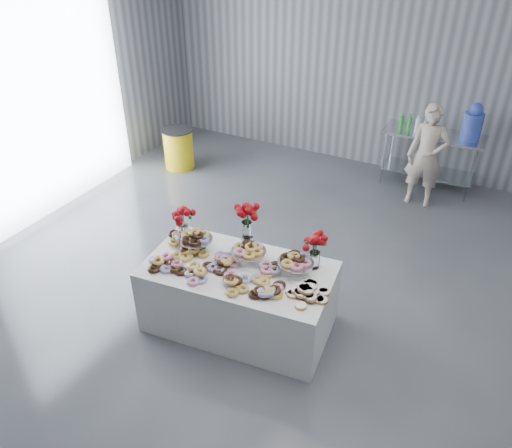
# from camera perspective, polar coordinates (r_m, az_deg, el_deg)

# --- Properties ---
(ground) EXTENTS (9.00, 9.00, 0.00)m
(ground) POSITION_cam_1_polar(r_m,az_deg,el_deg) (5.45, 1.37, -11.92)
(ground) COLOR #393C41
(ground) RESTS_ON ground
(room_walls) EXTENTS (8.04, 9.04, 4.02)m
(room_walls) POSITION_cam_1_polar(r_m,az_deg,el_deg) (4.25, -1.16, 16.45)
(room_walls) COLOR gray
(room_walls) RESTS_ON ground
(display_table) EXTENTS (1.99, 1.19, 0.75)m
(display_table) POSITION_cam_1_polar(r_m,az_deg,el_deg) (5.26, -1.96, -8.30)
(display_table) COLOR white
(display_table) RESTS_ON ground
(prep_table) EXTENTS (1.50, 0.60, 0.90)m
(prep_table) POSITION_cam_1_polar(r_m,az_deg,el_deg) (8.30, 19.37, 7.97)
(prep_table) COLOR silver
(prep_table) RESTS_ON ground
(donut_mounds) EXTENTS (1.88, 0.98, 0.09)m
(donut_mounds) POSITION_cam_1_polar(r_m,az_deg,el_deg) (4.97, -2.33, -4.96)
(donut_mounds) COLOR #E4BA53
(donut_mounds) RESTS_ON display_table
(cake_stand_left) EXTENTS (0.36, 0.36, 0.17)m
(cake_stand_left) POSITION_cam_1_polar(r_m,az_deg,el_deg) (5.26, -6.92, -1.54)
(cake_stand_left) COLOR silver
(cake_stand_left) RESTS_ON display_table
(cake_stand_mid) EXTENTS (0.36, 0.36, 0.17)m
(cake_stand_mid) POSITION_cam_1_polar(r_m,az_deg,el_deg) (5.04, -0.87, -2.97)
(cake_stand_mid) COLOR silver
(cake_stand_mid) RESTS_ON display_table
(cake_stand_right) EXTENTS (0.36, 0.36, 0.17)m
(cake_stand_right) POSITION_cam_1_polar(r_m,az_deg,el_deg) (4.90, 4.55, -4.21)
(cake_stand_right) COLOR silver
(cake_stand_right) RESTS_ON display_table
(danish_pile) EXTENTS (0.48, 0.48, 0.11)m
(danish_pile) POSITION_cam_1_polar(r_m,az_deg,el_deg) (4.69, 5.72, -7.62)
(danish_pile) COLOR white
(danish_pile) RESTS_ON display_table
(bouquet_left) EXTENTS (0.26, 0.26, 0.42)m
(bouquet_left) POSITION_cam_1_polar(r_m,az_deg,el_deg) (5.33, -8.43, 0.86)
(bouquet_left) COLOR white
(bouquet_left) RESTS_ON display_table
(bouquet_right) EXTENTS (0.26, 0.26, 0.42)m
(bouquet_right) POSITION_cam_1_polar(r_m,az_deg,el_deg) (4.90, 6.84, -2.14)
(bouquet_right) COLOR white
(bouquet_right) RESTS_ON display_table
(bouquet_center) EXTENTS (0.26, 0.26, 0.57)m
(bouquet_center) POSITION_cam_1_polar(r_m,az_deg,el_deg) (5.09, -1.07, 0.68)
(bouquet_center) COLOR silver
(bouquet_center) RESTS_ON display_table
(water_jug) EXTENTS (0.28, 0.28, 0.55)m
(water_jug) POSITION_cam_1_polar(r_m,az_deg,el_deg) (8.07, 23.54, 10.52)
(water_jug) COLOR blue
(water_jug) RESTS_ON prep_table
(drink_bottles) EXTENTS (0.54, 0.08, 0.27)m
(drink_bottles) POSITION_cam_1_polar(r_m,az_deg,el_deg) (8.10, 17.53, 10.92)
(drink_bottles) COLOR #268C33
(drink_bottles) RESTS_ON prep_table
(person) EXTENTS (0.58, 0.40, 1.53)m
(person) POSITION_cam_1_polar(r_m,az_deg,el_deg) (7.70, 18.92, 7.37)
(person) COLOR #CC8C93
(person) RESTS_ON ground
(trash_barrel) EXTENTS (0.54, 0.54, 0.69)m
(trash_barrel) POSITION_cam_1_polar(r_m,az_deg,el_deg) (8.68, -8.84, 8.54)
(trash_barrel) COLOR yellow
(trash_barrel) RESTS_ON ground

